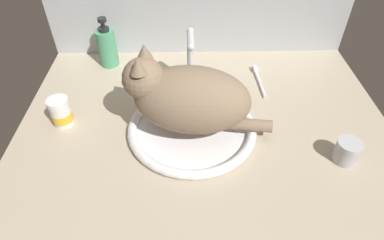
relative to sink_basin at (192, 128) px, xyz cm
name	(u,v)px	position (x,y,z in cm)	size (l,w,h in cm)	color
countertop	(205,132)	(3.47, 1.13, -2.57)	(101.63, 80.25, 3.00)	#B7A88E
backsplash_wall	(199,14)	(3.47, 42.46, 12.84)	(101.63, 2.40, 33.83)	#B2B7BC
sink_basin	(192,128)	(0.00, 0.00, 0.00)	(34.21, 34.21, 2.45)	white
faucet	(190,65)	(0.00, 20.57, 6.64)	(18.65, 11.87, 19.23)	silver
cat	(184,97)	(-1.95, 0.29, 10.29)	(37.89, 21.74, 21.19)	#8C755B
pill_bottle	(61,113)	(-35.11, 3.93, 2.74)	(5.66, 5.66, 8.22)	white
soap_pump_bottle	(107,47)	(-27.37, 33.84, 5.51)	(6.18, 6.18, 16.73)	#4C9E70
metal_jar	(347,151)	(37.09, -10.91, 1.88)	(5.96, 5.96, 5.87)	#B2B5BA
toothbrush	(259,81)	(21.90, 22.03, -0.44)	(1.82, 16.03, 1.70)	silver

